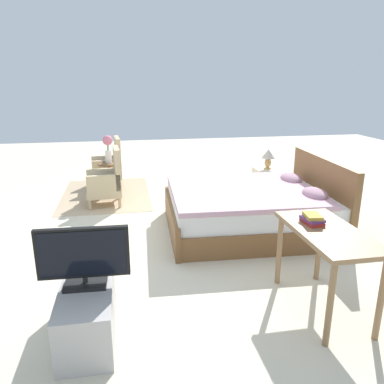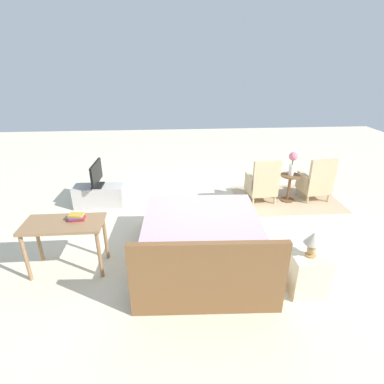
{
  "view_description": "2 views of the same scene",
  "coord_description": "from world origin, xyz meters",
  "px_view_note": "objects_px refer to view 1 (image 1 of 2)",
  "views": [
    {
      "loc": [
        4.75,
        -0.62,
        1.94
      ],
      "look_at": [
        0.36,
        0.17,
        0.61
      ],
      "focal_mm": 35.0,
      "sensor_mm": 36.0,
      "label": 1
    },
    {
      "loc": [
        0.66,
        4.58,
        2.72
      ],
      "look_at": [
        0.3,
        -0.06,
        0.64
      ],
      "focal_mm": 28.0,
      "sensor_mm": 36.0,
      "label": 2
    }
  ],
  "objects_px": {
    "bed": "(251,208)",
    "book_stack": "(312,219)",
    "flower_vase": "(108,146)",
    "tv_stand": "(88,309)",
    "armchair_by_window_left": "(109,166)",
    "vanity_desk": "(327,242)",
    "table_lamp": "(268,156)",
    "nightstand": "(267,184)",
    "tv_flatscreen": "(83,257)",
    "armchair_by_window_right": "(107,182)",
    "side_table": "(110,175)"
  },
  "relations": [
    {
      "from": "armchair_by_window_left",
      "to": "bed",
      "type": "bearing_deg",
      "value": 37.0
    },
    {
      "from": "flower_vase",
      "to": "book_stack",
      "type": "relative_size",
      "value": 2.2
    },
    {
      "from": "side_table",
      "to": "nightstand",
      "type": "xyz_separation_m",
      "value": [
        0.76,
        2.61,
        -0.09
      ]
    },
    {
      "from": "side_table",
      "to": "nightstand",
      "type": "distance_m",
      "value": 2.72
    },
    {
      "from": "bed",
      "to": "flower_vase",
      "type": "xyz_separation_m",
      "value": [
        -2.0,
        -1.91,
        0.56
      ]
    },
    {
      "from": "armchair_by_window_left",
      "to": "nightstand",
      "type": "bearing_deg",
      "value": 63.19
    },
    {
      "from": "nightstand",
      "to": "table_lamp",
      "type": "relative_size",
      "value": 1.61
    },
    {
      "from": "armchair_by_window_left",
      "to": "flower_vase",
      "type": "xyz_separation_m",
      "value": [
        0.57,
        0.02,
        0.48
      ]
    },
    {
      "from": "tv_stand",
      "to": "book_stack",
      "type": "xyz_separation_m",
      "value": [
        -0.16,
        1.93,
        0.57
      ]
    },
    {
      "from": "nightstand",
      "to": "flower_vase",
      "type": "bearing_deg",
      "value": -106.23
    },
    {
      "from": "bed",
      "to": "vanity_desk",
      "type": "bearing_deg",
      "value": 0.58
    },
    {
      "from": "flower_vase",
      "to": "armchair_by_window_left",
      "type": "bearing_deg",
      "value": -177.56
    },
    {
      "from": "table_lamp",
      "to": "book_stack",
      "type": "xyz_separation_m",
      "value": [
        2.94,
        -0.74,
        0.04
      ]
    },
    {
      "from": "flower_vase",
      "to": "vanity_desk",
      "type": "distance_m",
      "value": 4.32
    },
    {
      "from": "tv_stand",
      "to": "book_stack",
      "type": "distance_m",
      "value": 2.02
    },
    {
      "from": "tv_flatscreen",
      "to": "book_stack",
      "type": "relative_size",
      "value": 3.18
    },
    {
      "from": "book_stack",
      "to": "side_table",
      "type": "bearing_deg",
      "value": -153.17
    },
    {
      "from": "armchair_by_window_left",
      "to": "vanity_desk",
      "type": "height_order",
      "value": "armchair_by_window_left"
    },
    {
      "from": "flower_vase",
      "to": "book_stack",
      "type": "distance_m",
      "value": 4.14
    },
    {
      "from": "table_lamp",
      "to": "book_stack",
      "type": "distance_m",
      "value": 3.03
    },
    {
      "from": "armchair_by_window_left",
      "to": "flower_vase",
      "type": "bearing_deg",
      "value": 2.44
    },
    {
      "from": "nightstand",
      "to": "tv_stand",
      "type": "bearing_deg",
      "value": -40.78
    },
    {
      "from": "nightstand",
      "to": "tv_stand",
      "type": "relative_size",
      "value": 0.55
    },
    {
      "from": "book_stack",
      "to": "bed",
      "type": "bearing_deg",
      "value": 178.51
    },
    {
      "from": "nightstand",
      "to": "table_lamp",
      "type": "xyz_separation_m",
      "value": [
        -0.0,
        0.0,
        0.48
      ]
    },
    {
      "from": "nightstand",
      "to": "armchair_by_window_right",
      "type": "bearing_deg",
      "value": -94.3
    },
    {
      "from": "vanity_desk",
      "to": "table_lamp",
      "type": "bearing_deg",
      "value": 167.68
    },
    {
      "from": "armchair_by_window_right",
      "to": "vanity_desk",
      "type": "height_order",
      "value": "armchair_by_window_right"
    },
    {
      "from": "bed",
      "to": "side_table",
      "type": "relative_size",
      "value": 3.84
    },
    {
      "from": "flower_vase",
      "to": "tv_flatscreen",
      "type": "xyz_separation_m",
      "value": [
        3.86,
        -0.06,
        -0.19
      ]
    },
    {
      "from": "table_lamp",
      "to": "tv_stand",
      "type": "bearing_deg",
      "value": -40.79
    },
    {
      "from": "side_table",
      "to": "nightstand",
      "type": "bearing_deg",
      "value": 73.77
    },
    {
      "from": "armchair_by_window_right",
      "to": "tv_flatscreen",
      "type": "relative_size",
      "value": 1.33
    },
    {
      "from": "flower_vase",
      "to": "book_stack",
      "type": "xyz_separation_m",
      "value": [
        3.69,
        1.87,
        -0.08
      ]
    },
    {
      "from": "tv_flatscreen",
      "to": "vanity_desk",
      "type": "xyz_separation_m",
      "value": [
        0.0,
        1.99,
        -0.04
      ]
    },
    {
      "from": "bed",
      "to": "vanity_desk",
      "type": "xyz_separation_m",
      "value": [
        1.86,
        0.02,
        0.33
      ]
    },
    {
      "from": "tv_stand",
      "to": "book_stack",
      "type": "height_order",
      "value": "book_stack"
    },
    {
      "from": "nightstand",
      "to": "tv_flatscreen",
      "type": "height_order",
      "value": "tv_flatscreen"
    },
    {
      "from": "tv_stand",
      "to": "vanity_desk",
      "type": "height_order",
      "value": "vanity_desk"
    },
    {
      "from": "book_stack",
      "to": "armchair_by_window_right",
      "type": "bearing_deg",
      "value": -148.85
    },
    {
      "from": "bed",
      "to": "tv_flatscreen",
      "type": "bearing_deg",
      "value": -46.75
    },
    {
      "from": "bed",
      "to": "side_table",
      "type": "height_order",
      "value": "bed"
    },
    {
      "from": "armchair_by_window_right",
      "to": "nightstand",
      "type": "bearing_deg",
      "value": 85.7
    },
    {
      "from": "vanity_desk",
      "to": "armchair_by_window_left",
      "type": "bearing_deg",
      "value": -156.19
    },
    {
      "from": "bed",
      "to": "book_stack",
      "type": "xyz_separation_m",
      "value": [
        1.69,
        -0.04,
        0.48
      ]
    },
    {
      "from": "side_table",
      "to": "armchair_by_window_right",
      "type": "bearing_deg",
      "value": -2.47
    },
    {
      "from": "bed",
      "to": "vanity_desk",
      "type": "height_order",
      "value": "bed"
    },
    {
      "from": "armchair_by_window_right",
      "to": "flower_vase",
      "type": "distance_m",
      "value": 0.74
    },
    {
      "from": "armchair_by_window_left",
      "to": "armchair_by_window_right",
      "type": "relative_size",
      "value": 1.0
    },
    {
      "from": "armchair_by_window_right",
      "to": "tv_stand",
      "type": "height_order",
      "value": "armchair_by_window_right"
    }
  ]
}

